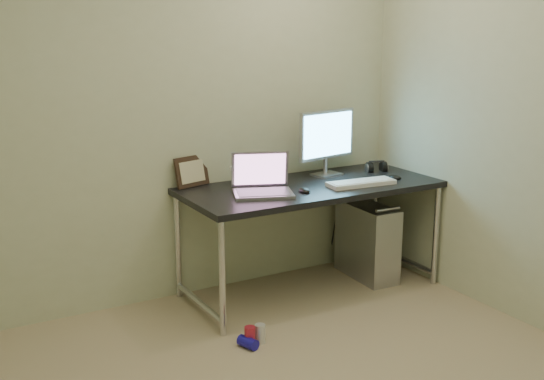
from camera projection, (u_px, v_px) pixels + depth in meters
The scene contains 16 objects.
wall_back at pixel (163, 112), 4.33m from camera, with size 3.50×0.02×2.50m, color beige.
desk at pixel (311, 195), 4.57m from camera, with size 1.74×0.76×0.75m.
tower_computer at pixel (367, 241), 4.92m from camera, with size 0.25×0.53×0.57m.
cable_a at pixel (336, 214), 5.13m from camera, with size 0.01×0.01×0.70m, color black.
cable_b at pixel (348, 216), 5.16m from camera, with size 0.01×0.01×0.72m, color black.
can_red at pixel (250, 336), 3.90m from camera, with size 0.06×0.06×0.12m, color red.
can_white at pixel (260, 334), 3.94m from camera, with size 0.06×0.06×0.11m, color silver.
can_blue at pixel (248, 343), 3.88m from camera, with size 0.07×0.07×0.12m, color #1A14AD.
laptop at pixel (262, 184), 4.32m from camera, with size 0.45×0.41×0.25m.
monitor at pixel (327, 138), 4.77m from camera, with size 0.49×0.18×0.46m.
keyboard at pixel (361, 183), 4.54m from camera, with size 0.47×0.15×0.03m, color white.
mouse_right at pixel (395, 176), 4.72m from camera, with size 0.07×0.10×0.04m, color black.
mouse_left at pixel (304, 189), 4.35m from camera, with size 0.06×0.10×0.04m, color black.
headphones at pixel (376, 168), 4.96m from camera, with size 0.17×0.10×0.10m.
picture_frame at pixel (192, 171), 4.48m from camera, with size 0.25×0.03×0.20m, color black.
webcam at pixel (233, 170), 4.53m from camera, with size 0.05×0.04×0.13m.
Camera 1 is at (-1.55, -2.34, 1.81)m, focal length 45.00 mm.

